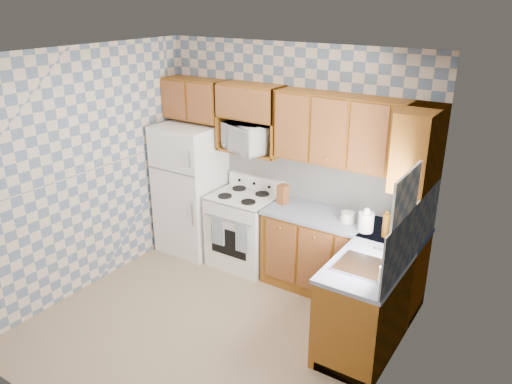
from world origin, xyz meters
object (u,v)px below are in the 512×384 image
refrigerator (191,189)px  electric_kettle (366,222)px  stove_body (244,230)px  microwave (248,138)px

refrigerator → electric_kettle: bearing=-2.4°
refrigerator → electric_kettle: size_ratio=8.41×
stove_body → microwave: microwave is taller
microwave → stove_body: bearing=-67.4°
electric_kettle → refrigerator: bearing=177.6°
refrigerator → microwave: size_ratio=2.83×
stove_body → electric_kettle: (1.59, -0.12, 0.57)m
electric_kettle → microwave: bearing=171.8°
refrigerator → electric_kettle: (2.40, -0.10, 0.18)m
refrigerator → microwave: microwave is taller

